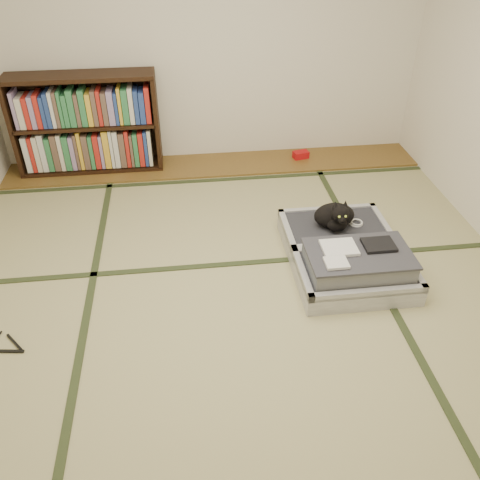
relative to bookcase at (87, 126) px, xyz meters
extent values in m
plane|color=tan|center=(1.17, -2.07, -0.45)|extent=(4.50, 4.50, 0.00)
cube|color=brown|center=(1.17, -0.07, -0.44)|extent=(4.00, 0.50, 0.02)
cube|color=#B50E11|center=(2.05, -0.04, -0.40)|extent=(0.17, 0.12, 0.07)
plane|color=silver|center=(1.17, 0.18, 0.75)|extent=(4.00, 0.00, 4.00)
cube|color=#2D381E|center=(0.17, -2.07, -0.45)|extent=(0.05, 4.50, 0.01)
cube|color=#2D381E|center=(2.17, -2.07, -0.45)|extent=(0.05, 4.50, 0.01)
cube|color=#2D381E|center=(1.17, -1.67, -0.45)|extent=(4.00, 0.05, 0.01)
cube|color=#2D381E|center=(1.17, -0.37, -0.45)|extent=(4.00, 0.05, 0.01)
cube|color=black|center=(-0.64, 0.00, 0.02)|extent=(0.04, 0.30, 0.85)
cube|color=black|center=(0.64, 0.00, 0.02)|extent=(0.04, 0.30, 0.85)
cube|color=black|center=(0.00, 0.00, -0.42)|extent=(1.33, 0.30, 0.04)
cube|color=black|center=(0.00, 0.00, 0.46)|extent=(1.33, 0.30, 0.04)
cube|color=black|center=(0.00, 0.00, 0.02)|extent=(1.27, 0.30, 0.03)
cube|color=black|center=(0.00, 0.14, 0.02)|extent=(1.33, 0.02, 0.85)
cube|color=gray|center=(0.00, -0.02, -0.20)|extent=(1.19, 0.21, 0.36)
cube|color=gray|center=(0.00, -0.02, 0.21)|extent=(1.19, 0.21, 0.32)
cube|color=silver|center=(1.99, -2.02, -0.38)|extent=(0.79, 0.53, 0.14)
cube|color=#2F3037|center=(1.99, -2.02, -0.35)|extent=(0.71, 0.45, 0.10)
cube|color=silver|center=(1.99, -2.26, -0.31)|extent=(0.79, 0.04, 0.05)
cube|color=silver|center=(1.99, -1.77, -0.31)|extent=(0.79, 0.04, 0.05)
cube|color=silver|center=(1.61, -2.02, -0.31)|extent=(0.04, 0.53, 0.05)
cube|color=silver|center=(2.36, -2.02, -0.31)|extent=(0.04, 0.53, 0.05)
cube|color=silver|center=(1.99, -1.49, -0.38)|extent=(0.79, 0.53, 0.14)
cube|color=#2F3037|center=(1.99, -1.49, -0.35)|extent=(0.71, 0.45, 0.10)
cube|color=silver|center=(1.99, -1.73, -0.31)|extent=(0.79, 0.04, 0.05)
cube|color=silver|center=(1.99, -1.24, -0.31)|extent=(0.79, 0.04, 0.05)
cube|color=silver|center=(1.61, -1.49, -0.31)|extent=(0.04, 0.53, 0.05)
cube|color=silver|center=(2.36, -1.49, -0.31)|extent=(0.04, 0.53, 0.05)
cylinder|color=black|center=(1.99, -1.75, -0.30)|extent=(0.72, 0.03, 0.03)
cube|color=gray|center=(1.99, -2.02, -0.25)|extent=(0.68, 0.41, 0.14)
cube|color=#3E3E47|center=(1.99, -2.02, -0.17)|extent=(0.70, 0.43, 0.02)
cube|color=silver|center=(1.86, -1.96, -0.15)|extent=(0.23, 0.19, 0.02)
cube|color=black|center=(2.13, -1.96, -0.15)|extent=(0.21, 0.17, 0.02)
cube|color=silver|center=(1.79, -2.12, -0.15)|extent=(0.15, 0.13, 0.02)
cube|color=white|center=(1.75, -2.27, -0.38)|extent=(0.06, 0.01, 0.04)
cube|color=white|center=(1.88, -2.27, -0.39)|extent=(0.05, 0.01, 0.04)
cube|color=orange|center=(2.25, -2.27, -0.38)|extent=(0.05, 0.01, 0.04)
cube|color=#197F33|center=(2.18, -2.27, -0.35)|extent=(0.04, 0.01, 0.03)
ellipsoid|color=black|center=(1.96, -1.48, -0.20)|extent=(0.31, 0.20, 0.19)
ellipsoid|color=black|center=(1.96, -1.57, -0.23)|extent=(0.15, 0.11, 0.11)
ellipsoid|color=black|center=(1.96, -1.61, -0.11)|extent=(0.13, 0.12, 0.13)
sphere|color=black|center=(1.96, -1.66, -0.13)|extent=(0.06, 0.06, 0.06)
cone|color=black|center=(1.93, -1.58, -0.05)|extent=(0.05, 0.06, 0.06)
cone|color=black|center=(2.00, -1.58, -0.05)|extent=(0.05, 0.06, 0.06)
sphere|color=#A5BF33|center=(1.94, -1.66, -0.10)|extent=(0.02, 0.02, 0.02)
sphere|color=#A5BF33|center=(1.99, -1.66, -0.10)|extent=(0.02, 0.02, 0.02)
cylinder|color=black|center=(2.07, -1.39, -0.27)|extent=(0.19, 0.11, 0.03)
torus|color=white|center=(2.15, -1.48, -0.29)|extent=(0.11, 0.11, 0.01)
torus|color=white|center=(2.15, -1.48, -0.28)|extent=(0.09, 0.09, 0.01)
cube|color=black|center=(-0.24, -2.29, -0.44)|extent=(0.13, 0.15, 0.01)
camera|label=1|loc=(0.86, -4.60, 1.85)|focal=38.00mm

